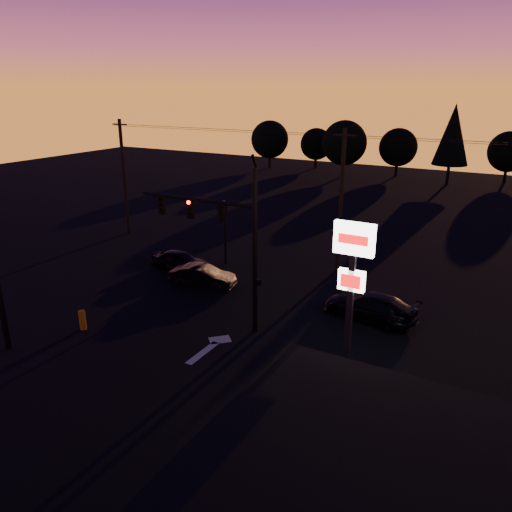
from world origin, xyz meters
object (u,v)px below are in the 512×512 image
at_px(car_right, 370,306).
at_px(pylon_sign, 352,272).
at_px(secondary_signal, 225,223).
at_px(car_left, 179,260).
at_px(bollard, 83,320).
at_px(suv_parked, 350,424).
at_px(traffic_signal_mast, 225,230).
at_px(car_mid, 203,276).

bearing_deg(car_right, pylon_sign, 18.27).
xyz_separation_m(secondary_signal, car_right, (10.97, -3.45, -2.16)).
distance_m(car_left, car_right, 13.07).
height_order(car_left, car_right, car_right).
xyz_separation_m(bollard, car_right, (11.95, 8.01, 0.21)).
bearing_deg(car_left, pylon_sign, -126.67).
bearing_deg(suv_parked, car_left, 154.78).
xyz_separation_m(traffic_signal_mast, suv_parked, (8.34, -5.48, -4.17)).
relative_size(pylon_sign, car_right, 1.41).
height_order(secondary_signal, car_right, secondary_signal).
xyz_separation_m(traffic_signal_mast, bollard, (-5.88, -3.96, -4.44)).
height_order(pylon_sign, car_left, pylon_sign).
bearing_deg(car_left, secondary_signal, -49.46).
height_order(secondary_signal, suv_parked, secondary_signal).
relative_size(pylon_sign, car_left, 1.84).
relative_size(bollard, car_left, 0.27).
bearing_deg(suv_parked, secondary_signal, 145.17).
height_order(traffic_signal_mast, suv_parked, traffic_signal_mast).
xyz_separation_m(car_left, suv_parked, (15.30, -10.64, 0.14)).
bearing_deg(suv_parked, traffic_signal_mast, 156.27).
xyz_separation_m(traffic_signal_mast, secondary_signal, (-4.90, 7.49, -2.07)).
bearing_deg(traffic_signal_mast, car_mid, 138.29).
xyz_separation_m(pylon_sign, car_mid, (-11.04, 6.00, -4.27)).
distance_m(pylon_sign, car_left, 16.57).
bearing_deg(car_mid, traffic_signal_mast, -143.31).
distance_m(traffic_signal_mast, suv_parked, 10.82).
distance_m(bollard, car_right, 14.39).
bearing_deg(bollard, car_right, 33.83).
xyz_separation_m(traffic_signal_mast, car_left, (-6.96, 5.15, -4.31)).
height_order(traffic_signal_mast, car_right, traffic_signal_mast).
bearing_deg(traffic_signal_mast, suv_parked, -33.32).
xyz_separation_m(secondary_signal, car_left, (-2.06, -2.34, -2.23)).
distance_m(traffic_signal_mast, car_mid, 6.80).
height_order(bollard, car_mid, car_mid).
bearing_deg(car_left, car_right, -102.97).
distance_m(pylon_sign, suv_parked, 5.26).
bearing_deg(pylon_sign, car_right, 98.97).
relative_size(bollard, car_right, 0.20).
relative_size(secondary_signal, bollard, 4.42).
height_order(traffic_signal_mast, car_left, traffic_signal_mast).
height_order(bollard, car_left, car_left).
relative_size(car_left, suv_parked, 0.67).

